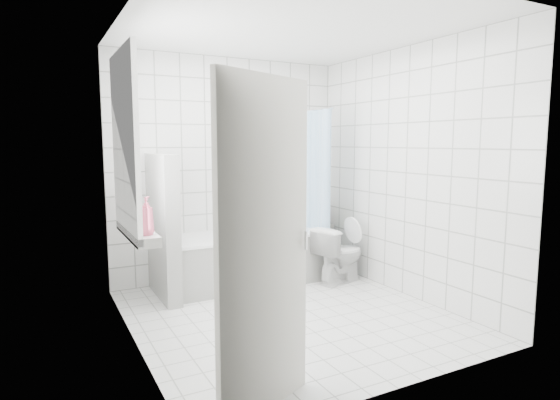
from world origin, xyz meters
TOP-DOWN VIEW (x-y plane):
  - ground at (0.00, 0.00)m, footprint 3.00×3.00m
  - ceiling at (0.00, 0.00)m, footprint 3.00×3.00m
  - wall_back at (0.00, 1.50)m, footprint 2.80×0.02m
  - wall_front at (0.00, -1.50)m, footprint 2.80×0.02m
  - wall_left at (-1.40, 0.00)m, footprint 0.02×3.00m
  - wall_right at (1.40, 0.00)m, footprint 0.02×3.00m
  - window_left at (-1.35, 0.30)m, footprint 0.01×0.90m
  - window_back at (0.10, 1.46)m, footprint 0.50×0.01m
  - window_sill at (-1.31, 0.30)m, footprint 0.18×1.02m
  - door at (-0.89, -1.31)m, footprint 0.74×0.37m
  - bathtub at (0.09, 1.12)m, footprint 1.85×0.77m
  - partition_wall at (-0.90, 1.07)m, footprint 0.15×0.85m
  - tiled_ledge at (1.17, 1.38)m, footprint 0.40×0.24m
  - toilet at (1.03, 0.65)m, footprint 0.72×0.52m
  - curtain_rod at (0.95, 1.10)m, footprint 0.02×0.80m
  - shower_curtain at (0.95, 0.97)m, footprint 0.14×0.48m
  - tub_faucet at (0.19, 1.46)m, footprint 0.18×0.06m
  - sill_bottles at (-1.30, 0.26)m, footprint 0.16×0.76m
  - ledge_bottles at (1.18, 1.36)m, footprint 0.21×0.18m

SIDE VIEW (x-z plane):
  - ground at x=0.00m, z-range 0.00..0.00m
  - tiled_ledge at x=1.17m, z-range 0.00..0.55m
  - bathtub at x=0.09m, z-range 0.00..0.58m
  - toilet at x=1.03m, z-range 0.00..0.66m
  - ledge_bottles at x=1.18m, z-range 0.54..0.77m
  - partition_wall at x=-0.90m, z-range 0.00..1.50m
  - tub_faucet at x=0.19m, z-range 0.82..0.88m
  - window_sill at x=-1.31m, z-range 0.82..0.90m
  - door at x=-0.89m, z-range 0.00..2.00m
  - sill_bottles at x=-1.30m, z-range 0.88..1.21m
  - shower_curtain at x=0.95m, z-range 0.21..1.99m
  - wall_back at x=0.00m, z-range 0.00..2.60m
  - wall_front at x=0.00m, z-range 0.00..2.60m
  - wall_left at x=-1.40m, z-range 0.00..2.60m
  - wall_right at x=1.40m, z-range 0.00..2.60m
  - window_left at x=-1.35m, z-range 0.90..2.30m
  - window_back at x=0.10m, z-range 1.70..2.20m
  - curtain_rod at x=0.95m, z-range 1.99..2.01m
  - ceiling at x=0.00m, z-range 2.60..2.60m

